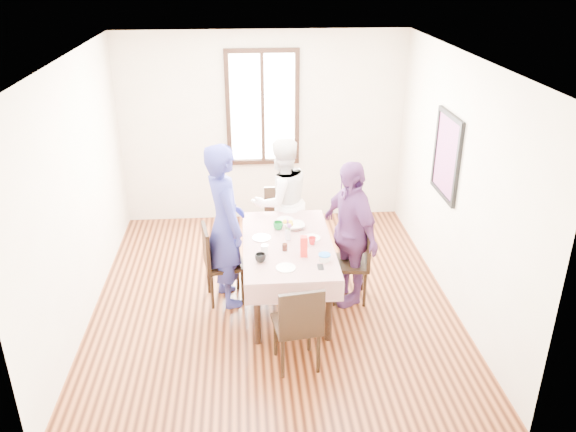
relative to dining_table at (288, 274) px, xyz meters
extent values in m
plane|color=black|center=(-0.16, 0.14, -0.38)|extent=(4.50, 4.50, 0.00)
plane|color=beige|center=(-0.16, 2.39, 0.98)|extent=(4.00, 0.00, 4.00)
plane|color=beige|center=(1.84, 0.14, 0.98)|extent=(0.00, 4.50, 4.50)
cube|color=black|center=(-0.16, 2.37, 1.27)|extent=(1.02, 0.06, 1.62)
cube|color=white|center=(-0.16, 2.38, 1.27)|extent=(0.90, 0.02, 1.50)
cube|color=red|center=(1.82, 0.44, 1.18)|extent=(0.04, 0.76, 0.96)
cube|color=black|center=(0.00, 0.00, 0.00)|extent=(0.84, 1.55, 0.75)
cube|color=#570608|center=(0.00, 0.00, 0.38)|extent=(0.96, 1.67, 0.01)
cube|color=black|center=(-0.70, 0.15, 0.08)|extent=(0.48, 0.48, 0.91)
cube|color=black|center=(0.70, 0.05, 0.08)|extent=(0.47, 0.47, 0.91)
cube|color=black|center=(0.00, 1.07, 0.08)|extent=(0.44, 0.44, 0.91)
cube|color=black|center=(0.00, -1.07, 0.08)|extent=(0.47, 0.47, 0.91)
imported|color=navy|center=(-0.68, 0.15, 0.55)|extent=(0.64, 0.78, 1.85)
imported|color=white|center=(0.00, 1.05, 0.44)|extent=(0.97, 0.89, 1.62)
imported|color=#5B2F66|center=(0.68, 0.05, 0.45)|extent=(0.74, 1.05, 1.65)
imported|color=black|center=(-0.31, -0.40, 0.43)|extent=(0.15, 0.15, 0.09)
imported|color=red|center=(0.26, -0.06, 0.43)|extent=(0.11, 0.11, 0.08)
imported|color=#0C7226|center=(-0.08, 0.34, 0.43)|extent=(0.15, 0.15, 0.09)
imported|color=white|center=(0.11, 0.35, 0.41)|extent=(0.25, 0.25, 0.06)
cube|color=red|center=(0.14, -0.32, 0.50)|extent=(0.07, 0.07, 0.22)
cylinder|color=white|center=(0.34, -0.43, 0.42)|extent=(0.12, 0.12, 0.06)
cylinder|color=black|center=(-0.04, -0.18, 0.43)|extent=(0.06, 0.06, 0.08)
cylinder|color=silver|center=(-0.26, -0.25, 0.44)|extent=(0.08, 0.08, 0.11)
cube|color=black|center=(0.28, -0.56, 0.39)|extent=(0.06, 0.12, 0.01)
cylinder|color=silver|center=(0.01, 0.08, 0.45)|extent=(0.06, 0.06, 0.12)
cylinder|color=white|center=(-0.28, 0.12, 0.39)|extent=(0.20, 0.20, 0.01)
cylinder|color=white|center=(0.27, 0.08, 0.39)|extent=(0.20, 0.20, 0.01)
cylinder|color=white|center=(0.02, 0.57, 0.39)|extent=(0.20, 0.20, 0.01)
cylinder|color=white|center=(-0.06, -0.56, 0.39)|extent=(0.20, 0.20, 0.01)
cylinder|color=blue|center=(0.34, -0.43, 0.45)|extent=(0.12, 0.12, 0.01)
camera|label=1|loc=(-0.43, -5.54, 3.24)|focal=36.05mm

